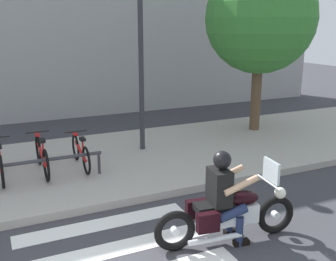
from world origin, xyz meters
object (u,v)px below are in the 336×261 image
object	(u,v)px
bicycle_3	(42,156)
rider	(224,191)
bike_rack	(1,168)
tree_near_rack	(260,19)
motorcycle	(228,213)
bicycle_2	(0,162)
bicycle_4	(81,152)
street_lamp	(141,56)

from	to	relation	value
bicycle_3	rider	bearing A→B (deg)	-60.64
rider	bike_rack	bearing A→B (deg)	132.56
bicycle_3	tree_near_rack	distance (m)	6.82
rider	bike_rack	world-z (taller)	rider
motorcycle	bicycle_3	distance (m)	4.26
bicycle_2	bicycle_3	bearing A→B (deg)	-0.01
bicycle_2	bicycle_4	distance (m)	1.60
bicycle_4	street_lamp	size ratio (longest dim) A/B	0.40
motorcycle	rider	xyz separation A→B (m)	(-0.08, 0.01, 0.36)
rider	bicycle_2	bearing A→B (deg)	127.94
motorcycle	street_lamp	world-z (taller)	street_lamp
bike_rack	tree_near_rack	size ratio (longest dim) A/B	0.79
bicycle_2	street_lamp	bearing A→B (deg)	11.16
bicycle_4	bicycle_3	bearing A→B (deg)	-179.92
bicycle_3	bicycle_4	distance (m)	0.80
bicycle_2	bicycle_3	size ratio (longest dim) A/B	0.96
street_lamp	bicycle_2	bearing A→B (deg)	-168.84
street_lamp	bicycle_4	bearing A→B (deg)	-158.92
bicycle_4	bike_rack	size ratio (longest dim) A/B	0.42
bicycle_2	street_lamp	xyz separation A→B (m)	(3.26, 0.64, 1.92)
bicycle_2	tree_near_rack	bearing A→B (deg)	8.56
bicycle_2	bicycle_4	xyz separation A→B (m)	(1.60, 0.00, -0.02)
bicycle_4	bike_rack	world-z (taller)	bicycle_4
bicycle_2	bike_rack	size ratio (longest dim) A/B	0.44
motorcycle	bicycle_2	xyz separation A→B (m)	(-2.94, 3.69, 0.05)
motorcycle	rider	distance (m)	0.37
bicycle_3	tree_near_rack	size ratio (longest dim) A/B	0.36
street_lamp	tree_near_rack	distance (m)	3.79
bicycle_3	bicycle_4	size ratio (longest dim) A/B	1.10
motorcycle	bike_rack	xyz separation A→B (m)	(-2.94, 3.13, 0.11)
motorcycle	bicycle_3	world-z (taller)	motorcycle
bike_rack	tree_near_rack	world-z (taller)	tree_near_rack
motorcycle	bicycle_2	distance (m)	4.72
rider	bicycle_2	xyz separation A→B (m)	(-2.86, 3.67, -0.31)
bicycle_4	tree_near_rack	xyz separation A→B (m)	(5.34, 1.04, 2.81)
bicycle_3	bike_rack	size ratio (longest dim) A/B	0.46
motorcycle	street_lamp	xyz separation A→B (m)	(0.32, 4.33, 1.97)
motorcycle	bike_rack	size ratio (longest dim) A/B	0.59
rider	street_lamp	size ratio (longest dim) A/B	0.36
rider	bicycle_3	bearing A→B (deg)	119.36
bicycle_4	street_lamp	distance (m)	2.64
bike_rack	street_lamp	world-z (taller)	street_lamp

